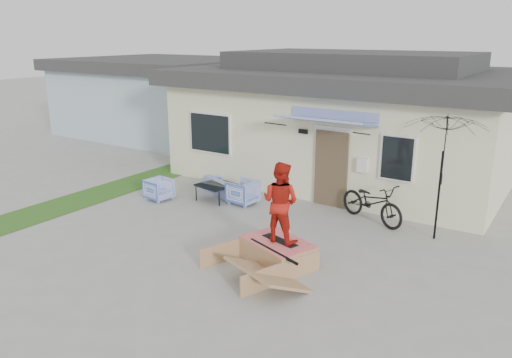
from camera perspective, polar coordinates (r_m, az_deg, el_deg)
The scene contains 13 objects.
ground at distance 11.14m, azimuth -6.49°, elevation -8.36°, with size 90.00×90.00×0.00m, color gray.
grass_strip at distance 15.96m, azimuth -16.28°, elevation -1.26°, with size 1.40×8.00×0.01m, color #2B5A1D.
house at distance 17.23m, azimuth 10.69°, elevation 7.00°, with size 10.80×8.49×4.10m.
neighbor_house at distance 24.78m, azimuth -10.53°, elevation 9.37°, with size 8.60×7.60×3.50m.
loveseat at distance 15.00m, azimuth -3.74°, elevation -0.47°, with size 1.64×0.48×0.64m, color #2D50B7.
armchair_left at distance 14.67m, azimuth -10.94°, elevation -1.03°, with size 0.67×0.62×0.69m, color #2D50B7.
armchair_right at distance 14.06m, azimuth -1.51°, elevation -1.35°, with size 0.73×0.68×0.75m, color #2D50B7.
coffee_table at distance 14.49m, azimuth -4.51°, elevation -1.46°, with size 0.93×0.93×0.46m, color black.
bicycle at distance 12.98m, azimuth 13.08°, elevation -2.09°, with size 0.69×1.97×1.26m, color black.
patio_umbrella at distance 12.00m, azimuth 20.34°, elevation 1.36°, with size 2.16×2.05×2.20m.
skate_ramp at distance 10.53m, azimuth 2.50°, elevation -8.33°, with size 1.45×1.94×0.48m, color #9E754D, non-canonical shape.
skateboard at distance 10.45m, azimuth 2.72°, elevation -6.92°, with size 0.87×0.22×0.05m, color black.
skater at distance 10.14m, azimuth 2.79°, elevation -2.44°, with size 0.82×0.63×1.67m, color #B11A11.
Camera 1 is at (6.60, -7.70, 4.61)m, focal length 35.21 mm.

